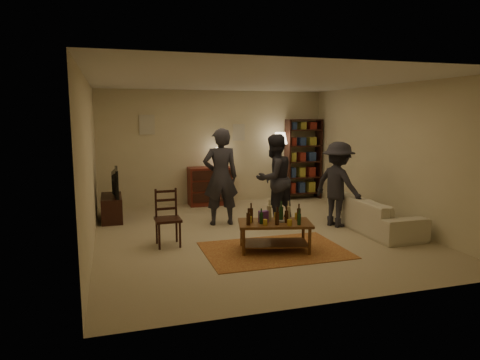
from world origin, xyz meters
name	(u,v)px	position (x,y,z in m)	size (l,w,h in m)	color
floor	(254,234)	(0.00, 0.00, 0.00)	(6.00, 6.00, 0.00)	#C6B793
room_shell	(188,128)	(-0.65, 2.98, 1.81)	(6.00, 6.00, 6.00)	beige
rug	(274,250)	(-0.01, -1.02, 0.01)	(2.20, 1.50, 0.01)	#933C20
coffee_table	(274,225)	(-0.01, -1.02, 0.41)	(1.24, 0.87, 0.80)	brown
dining_chair	(167,215)	(-1.58, -0.22, 0.49)	(0.42, 0.42, 0.94)	black
tv_stand	(112,201)	(-2.44, 1.80, 0.38)	(0.40, 1.00, 1.06)	black
dresser	(210,185)	(-0.19, 2.71, 0.48)	(1.00, 0.50, 1.36)	maroon
bookshelf	(303,158)	(2.25, 2.78, 1.03)	(0.90, 0.34, 2.02)	black
floor_lamp	(280,143)	(1.56, 2.65, 1.44)	(0.36, 0.36, 1.70)	black
sofa	(374,214)	(2.20, -0.40, 0.30)	(2.08, 0.81, 0.61)	beige
person_left	(221,177)	(-0.41, 0.82, 0.94)	(0.68, 0.45, 1.88)	#292830
person_right	(274,179)	(0.64, 0.69, 0.88)	(0.85, 0.66, 1.76)	#23232A
person_by_sofa	(338,184)	(1.70, 0.06, 0.81)	(1.05, 0.60, 1.62)	#222128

